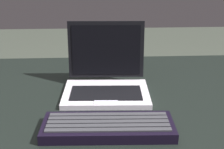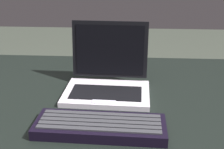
% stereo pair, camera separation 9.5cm
% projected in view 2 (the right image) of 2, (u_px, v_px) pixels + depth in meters
% --- Properties ---
extents(desk, '(1.73, 0.76, 0.73)m').
position_uv_depth(desk, '(85.00, 113.00, 1.05)').
color(desk, black).
rests_on(desk, ground).
extents(laptop_front, '(0.29, 0.23, 0.23)m').
position_uv_depth(laptop_front, '(108.00, 79.00, 1.01)').
color(laptop_front, silver).
rests_on(laptop_front, desk).
extents(external_keyboard, '(0.35, 0.13, 0.03)m').
position_uv_depth(external_keyboard, '(100.00, 126.00, 0.79)').
color(external_keyboard, black).
rests_on(external_keyboard, desk).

